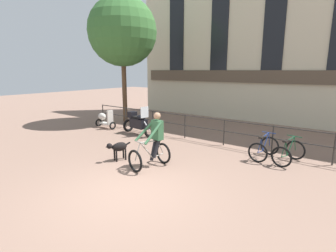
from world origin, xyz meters
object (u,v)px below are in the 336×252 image
parked_bicycle_near_lamp (264,148)px  parked_bicycle_mid_left (289,153)px  parked_motorcycle (138,123)px  parked_scooter (105,119)px  dog (118,147)px  cyclist_with_bike (153,143)px

parked_bicycle_near_lamp → parked_bicycle_mid_left: 0.78m
parked_motorcycle → parked_scooter: (-2.37, -0.04, -0.10)m
parked_bicycle_near_lamp → parked_bicycle_mid_left: same height
dog → parked_scooter: parked_scooter is taller
parked_motorcycle → parked_bicycle_mid_left: size_ratio=1.45×
dog → parked_bicycle_mid_left: size_ratio=0.72×
parked_motorcycle → parked_bicycle_near_lamp: size_ratio=1.53×
parked_bicycle_near_lamp → parked_scooter: parked_scooter is taller
parked_motorcycle → parked_bicycle_near_lamp: (5.79, 0.10, -0.20)m
parked_bicycle_mid_left → parked_scooter: parked_scooter is taller
parked_motorcycle → parked_bicycle_mid_left: (6.57, 0.10, -0.20)m
parked_scooter → parked_bicycle_near_lamp: bearing=-86.0°
cyclist_with_bike → parked_motorcycle: cyclist_with_bike is taller
parked_bicycle_mid_left → parked_scooter: size_ratio=0.93×
parked_bicycle_near_lamp → cyclist_with_bike: bearing=52.7°
dog → cyclist_with_bike: bearing=29.6°
parked_bicycle_mid_left → dog: bearing=44.5°
parked_motorcycle → parked_bicycle_mid_left: parked_motorcycle is taller
dog → parked_motorcycle: (-2.02, 3.05, 0.11)m
dog → parked_bicycle_near_lamp: 4.92m
cyclist_with_bike → dog: (-1.29, -0.28, -0.31)m
cyclist_with_bike → dog: cyclist_with_bike is taller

